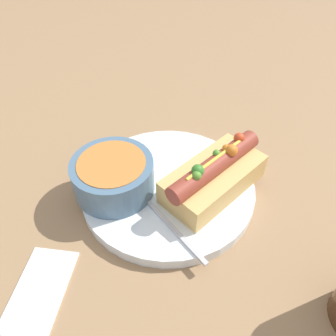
# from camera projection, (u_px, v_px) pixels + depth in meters

# --- Properties ---
(ground_plane) EXTENTS (4.00, 4.00, 0.00)m
(ground_plane) POSITION_uv_depth(u_px,v_px,m) (168.00, 192.00, 0.50)
(ground_plane) COLOR #93704C
(dinner_plate) EXTENTS (0.26, 0.26, 0.02)m
(dinner_plate) POSITION_uv_depth(u_px,v_px,m) (168.00, 188.00, 0.49)
(dinner_plate) COLOR white
(dinner_plate) RESTS_ON ground_plane
(hot_dog) EXTENTS (0.17, 0.12, 0.07)m
(hot_dog) POSITION_uv_depth(u_px,v_px,m) (214.00, 175.00, 0.46)
(hot_dog) COLOR #DBAD60
(hot_dog) RESTS_ON dinner_plate
(soup_bowl) EXTENTS (0.11, 0.11, 0.05)m
(soup_bowl) POSITION_uv_depth(u_px,v_px,m) (113.00, 175.00, 0.46)
(soup_bowl) COLOR slate
(soup_bowl) RESTS_ON dinner_plate
(spoon) EXTENTS (0.09, 0.16, 0.01)m
(spoon) POSITION_uv_depth(u_px,v_px,m) (145.00, 197.00, 0.46)
(spoon) COLOR #B7B7BC
(spoon) RESTS_ON dinner_plate
(napkin) EXTENTS (0.12, 0.09, 0.01)m
(napkin) POSITION_uv_depth(u_px,v_px,m) (40.00, 290.00, 0.38)
(napkin) COLOR white
(napkin) RESTS_ON ground_plane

